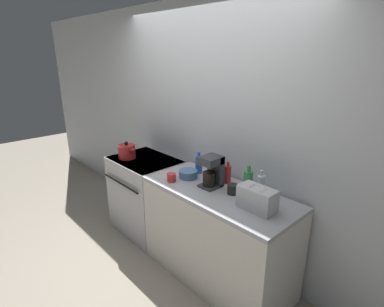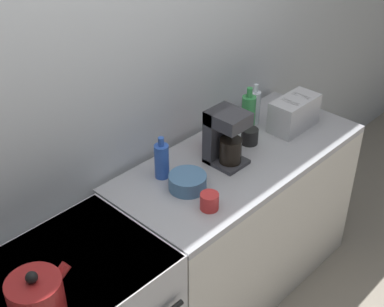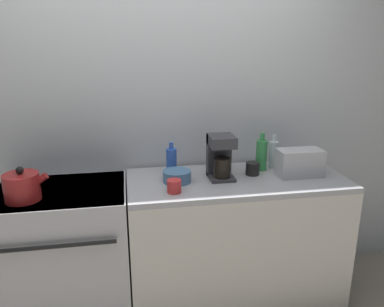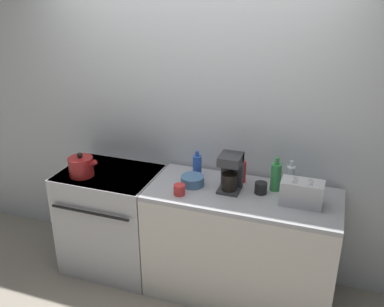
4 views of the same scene
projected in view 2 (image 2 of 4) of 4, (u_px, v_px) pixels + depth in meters
The scene contains 12 objects.
wall_back at pixel (113, 99), 2.48m from camera, with size 8.00×0.05×2.60m.
counter_block at pixel (237, 222), 3.04m from camera, with size 1.45×0.64×0.91m.
kettle at pixel (37, 297), 1.87m from camera, with size 0.25×0.20×0.20m.
toaster at pixel (294, 113), 2.98m from camera, with size 0.30×0.15×0.18m.
coffee_maker at pixel (224, 135), 2.66m from camera, with size 0.16×0.19×0.29m.
bottle_red at pixel (208, 132), 2.81m from camera, with size 0.06×0.06×0.21m.
bottle_clear at pixel (255, 107), 3.03m from camera, with size 0.06×0.06×0.24m.
bottle_blue at pixel (162, 160), 2.58m from camera, with size 0.07×0.07×0.22m.
bottle_green at pixel (248, 113), 2.94m from camera, with size 0.08×0.08×0.27m.
cup_red at pixel (209, 201), 2.40m from camera, with size 0.09×0.09×0.08m.
cup_black at pixel (250, 136), 2.87m from camera, with size 0.09×0.09×0.09m.
bowl at pixel (188, 182), 2.53m from camera, with size 0.18×0.18×0.07m.
Camera 2 is at (-1.35, -1.11, 2.44)m, focal length 50.00 mm.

